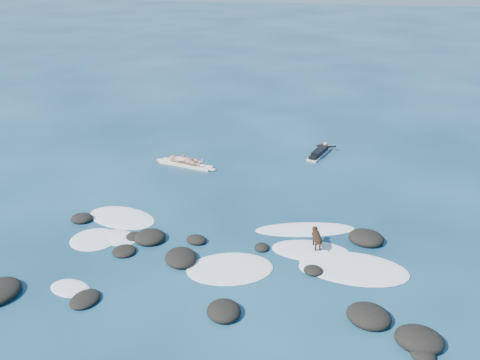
# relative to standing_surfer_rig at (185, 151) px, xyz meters

# --- Properties ---
(ground) EXTENTS (160.00, 160.00, 0.00)m
(ground) POSITION_rel_standing_surfer_rig_xyz_m (3.86, -7.19, -0.76)
(ground) COLOR #0A2642
(ground) RESTS_ON ground
(reef_rocks) EXTENTS (14.70, 7.23, 0.55)m
(reef_rocks) POSITION_rel_standing_surfer_rig_xyz_m (3.78, -9.33, -0.64)
(reef_rocks) COLOR black
(reef_rocks) RESTS_ON ground
(breaking_foam) EXTENTS (12.87, 6.83, 0.12)m
(breaking_foam) POSITION_rel_standing_surfer_rig_xyz_m (4.06, -7.28, -0.75)
(breaking_foam) COLOR white
(breaking_foam) RESTS_ON ground
(standing_surfer_rig) EXTENTS (3.34, 1.24, 1.92)m
(standing_surfer_rig) POSITION_rel_standing_surfer_rig_xyz_m (0.00, 0.00, 0.00)
(standing_surfer_rig) COLOR #F7E6C6
(standing_surfer_rig) RESTS_ON ground
(paddling_surfer_rig) EXTENTS (1.47, 2.53, 0.44)m
(paddling_surfer_rig) POSITION_rel_standing_surfer_rig_xyz_m (6.54, 2.66, -0.61)
(paddling_surfer_rig) COLOR silver
(paddling_surfer_rig) RESTS_ON ground
(dog) EXTENTS (0.47, 1.14, 0.73)m
(dog) POSITION_rel_standing_surfer_rig_xyz_m (6.80, -6.70, -0.27)
(dog) COLOR black
(dog) RESTS_ON ground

